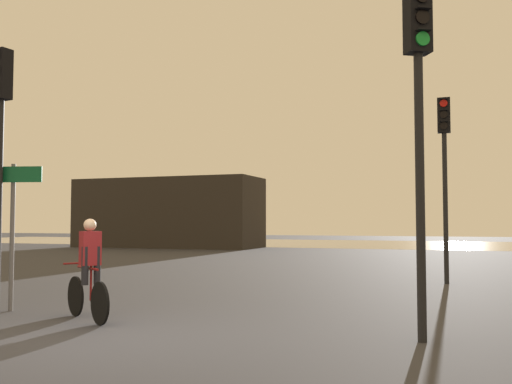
{
  "coord_description": "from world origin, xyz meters",
  "views": [
    {
      "loc": [
        4.66,
        -6.24,
        1.56
      ],
      "look_at": [
        0.5,
        5.0,
        2.2
      ],
      "focal_mm": 40.0,
      "sensor_mm": 36.0,
      "label": 1
    }
  ],
  "objects_px": {
    "cyclist": "(89,269)",
    "traffic_light_near_left": "(0,129)",
    "direction_sign_post": "(12,215)",
    "distant_building": "(168,213)",
    "traffic_light_far_right": "(445,155)",
    "traffic_light_near_right": "(419,94)"
  },
  "relations": [
    {
      "from": "direction_sign_post",
      "to": "traffic_light_near_left",
      "type": "bearing_deg",
      "value": 37.05
    },
    {
      "from": "direction_sign_post",
      "to": "cyclist",
      "type": "relative_size",
      "value": 1.6
    },
    {
      "from": "traffic_light_near_right",
      "to": "cyclist",
      "type": "bearing_deg",
      "value": -30.11
    },
    {
      "from": "traffic_light_far_right",
      "to": "cyclist",
      "type": "height_order",
      "value": "traffic_light_far_right"
    },
    {
      "from": "distant_building",
      "to": "traffic_light_far_right",
      "type": "bearing_deg",
      "value": -43.68
    },
    {
      "from": "traffic_light_near_left",
      "to": "cyclist",
      "type": "height_order",
      "value": "traffic_light_near_left"
    },
    {
      "from": "traffic_light_far_right",
      "to": "traffic_light_near_left",
      "type": "bearing_deg",
      "value": 44.95
    },
    {
      "from": "distant_building",
      "to": "cyclist",
      "type": "bearing_deg",
      "value": -63.53
    },
    {
      "from": "traffic_light_near_right",
      "to": "direction_sign_post",
      "type": "relative_size",
      "value": 1.82
    },
    {
      "from": "distant_building",
      "to": "direction_sign_post",
      "type": "bearing_deg",
      "value": -66.99
    },
    {
      "from": "traffic_light_far_right",
      "to": "direction_sign_post",
      "type": "relative_size",
      "value": 1.83
    },
    {
      "from": "traffic_light_near_right",
      "to": "direction_sign_post",
      "type": "bearing_deg",
      "value": -33.5
    },
    {
      "from": "direction_sign_post",
      "to": "cyclist",
      "type": "height_order",
      "value": "direction_sign_post"
    },
    {
      "from": "traffic_light_far_right",
      "to": "cyclist",
      "type": "bearing_deg",
      "value": 54.86
    },
    {
      "from": "cyclist",
      "to": "traffic_light_near_left",
      "type": "bearing_deg",
      "value": 117.91
    },
    {
      "from": "traffic_light_near_right",
      "to": "cyclist",
      "type": "height_order",
      "value": "traffic_light_near_right"
    },
    {
      "from": "traffic_light_near_right",
      "to": "traffic_light_near_left",
      "type": "bearing_deg",
      "value": -32.0
    },
    {
      "from": "traffic_light_near_right",
      "to": "traffic_light_near_left",
      "type": "xyz_separation_m",
      "value": [
        -7.13,
        -0.01,
        -0.06
      ]
    },
    {
      "from": "distant_building",
      "to": "traffic_light_near_left",
      "type": "bearing_deg",
      "value": -67.43
    },
    {
      "from": "traffic_light_near_right",
      "to": "cyclist",
      "type": "xyz_separation_m",
      "value": [
        -5.08,
        -0.18,
        -2.45
      ]
    },
    {
      "from": "traffic_light_near_right",
      "to": "direction_sign_post",
      "type": "xyz_separation_m",
      "value": [
        -6.99,
        0.17,
        -1.57
      ]
    },
    {
      "from": "direction_sign_post",
      "to": "cyclist",
      "type": "bearing_deg",
      "value": 153.92
    }
  ]
}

